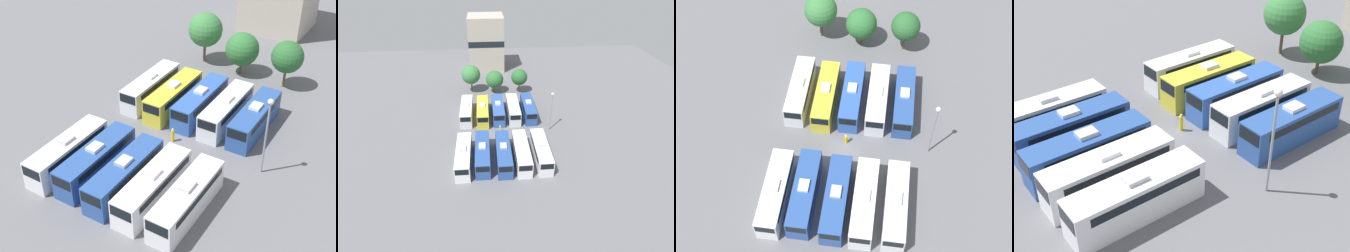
{
  "view_description": "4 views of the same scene",
  "coord_description": "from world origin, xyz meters",
  "views": [
    {
      "loc": [
        22.14,
        -36.03,
        31.54
      ],
      "look_at": [
        0.44,
        -0.23,
        3.12
      ],
      "focal_mm": 50.0,
      "sensor_mm": 36.0,
      "label": 1
    },
    {
      "loc": [
        -2.49,
        -45.01,
        32.35
      ],
      "look_at": [
        1.14,
        -1.49,
        3.33
      ],
      "focal_mm": 28.0,
      "sensor_mm": 36.0,
      "label": 2
    },
    {
      "loc": [
        4.51,
        -33.89,
        50.48
      ],
      "look_at": [
        -0.24,
        1.85,
        2.91
      ],
      "focal_mm": 50.0,
      "sensor_mm": 36.0,
      "label": 3
    },
    {
      "loc": [
        28.92,
        -20.38,
        23.59
      ],
      "look_at": [
        1.68,
        0.24,
        1.68
      ],
      "focal_mm": 50.0,
      "sensor_mm": 36.0,
      "label": 4
    }
  ],
  "objects": [
    {
      "name": "ground_plane",
      "position": [
        0.0,
        0.0,
        0.0
      ],
      "size": [
        120.1,
        120.1,
        0.0
      ],
      "primitive_type": "plane",
      "color": "slate"
    },
    {
      "name": "bus_0",
      "position": [
        -7.08,
        -8.07,
        1.77
      ],
      "size": [
        2.61,
        10.42,
        3.57
      ],
      "color": "white",
      "rests_on": "ground_plane"
    },
    {
      "name": "bus_1",
      "position": [
        -3.66,
        -7.63,
        1.77
      ],
      "size": [
        2.61,
        10.42,
        3.57
      ],
      "color": "#284C93",
      "rests_on": "ground_plane"
    },
    {
      "name": "bus_2",
      "position": [
        0.14,
        -7.95,
        1.77
      ],
      "size": [
        2.61,
        10.42,
        3.57
      ],
      "color": "#284C93",
      "rests_on": "ground_plane"
    },
    {
      "name": "bus_3",
      "position": [
        3.47,
        -7.96,
        1.77
      ],
      "size": [
        2.61,
        10.42,
        3.57
      ],
      "color": "white",
      "rests_on": "ground_plane"
    },
    {
      "name": "bus_4",
      "position": [
        7.11,
        -7.87,
        1.77
      ],
      "size": [
        2.61,
        10.42,
        3.57
      ],
      "color": "silver",
      "rests_on": "ground_plane"
    },
    {
      "name": "bus_5",
      "position": [
        -7.2,
        8.14,
        1.77
      ],
      "size": [
        2.61,
        10.42,
        3.57
      ],
      "color": "silver",
      "rests_on": "ground_plane"
    },
    {
      "name": "bus_6",
      "position": [
        -3.51,
        7.65,
        1.77
      ],
      "size": [
        2.61,
        10.42,
        3.57
      ],
      "color": "gold",
      "rests_on": "ground_plane"
    },
    {
      "name": "bus_7",
      "position": [
        0.07,
        8.07,
        1.77
      ],
      "size": [
        2.61,
        10.42,
        3.57
      ],
      "color": "#2D56A8",
      "rests_on": "ground_plane"
    },
    {
      "name": "bus_8",
      "position": [
        3.59,
        8.04,
        1.77
      ],
      "size": [
        2.61,
        10.42,
        3.57
      ],
      "color": "silver",
      "rests_on": "ground_plane"
    },
    {
      "name": "bus_9",
      "position": [
        7.19,
        8.11,
        1.77
      ],
      "size": [
        2.61,
        10.42,
        3.57
      ],
      "color": "#284C93",
      "rests_on": "ground_plane"
    },
    {
      "name": "worker_person",
      "position": [
        0.11,
        1.35,
        0.81
      ],
      "size": [
        0.36,
        0.36,
        1.75
      ],
      "color": "gold",
      "rests_on": "ground_plane"
    },
    {
      "name": "light_pole",
      "position": [
        10.84,
        1.43,
        5.92
      ],
      "size": [
        0.6,
        0.6,
        8.89
      ],
      "color": "gray",
      "rests_on": "ground_plane"
    },
    {
      "name": "tree_0",
      "position": [
        -6.37,
        21.54,
        5.01
      ],
      "size": [
        5.0,
        5.0,
        7.52
      ],
      "color": "brown",
      "rests_on": "ground_plane"
    },
    {
      "name": "tree_1",
      "position": [
        -0.09,
        20.68,
        3.76
      ],
      "size": [
        4.72,
        4.72,
        6.13
      ],
      "color": "brown",
      "rests_on": "ground_plane"
    },
    {
      "name": "tree_2",
      "position": [
        6.54,
        20.21,
        4.41
      ],
      "size": [
        4.33,
        4.33,
        6.59
      ],
      "color": "brown",
      "rests_on": "ground_plane"
    }
  ]
}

